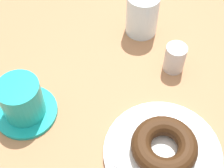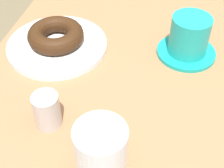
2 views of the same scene
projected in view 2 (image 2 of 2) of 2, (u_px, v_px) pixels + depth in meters
The scene contains 7 objects.
table at pixel (157, 107), 0.74m from camera, with size 0.92×0.75×0.72m.
plate_chocolate_ring at pixel (57, 45), 0.72m from camera, with size 0.22×0.22×0.01m, color white.
napkin_chocolate_ring at pixel (57, 42), 0.72m from camera, with size 0.14×0.14×0.00m, color white.
donut_chocolate_ring at pixel (56, 35), 0.70m from camera, with size 0.12×0.12×0.04m, color #361F0E.
water_glass at pixel (101, 154), 0.47m from camera, with size 0.08×0.08×0.10m, color silver.
coffee_cup at pixel (189, 38), 0.68m from camera, with size 0.13×0.13×0.09m.
sugar_jar at pixel (47, 111), 0.55m from camera, with size 0.05×0.05×0.07m, color #B9B4B1.
Camera 2 is at (0.50, 0.01, 1.17)m, focal length 52.01 mm.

